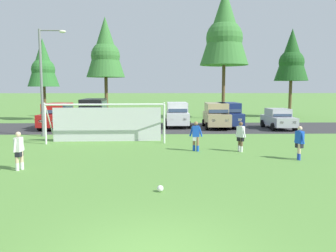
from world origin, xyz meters
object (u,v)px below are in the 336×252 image
at_px(player_winger_left, 196,136).
at_px(parked_car_slot_center_right, 216,115).
at_px(player_midfield_center, 299,143).
at_px(parked_car_slot_center, 177,114).
at_px(parked_car_slot_center_left, 139,118).
at_px(parked_car_slot_left, 94,113).
at_px(parked_car_slot_right, 228,115).
at_px(soccer_ball, 160,189).
at_px(street_lamp, 44,81).
at_px(parked_car_slot_far_left, 57,116).
at_px(parked_car_slot_far_right, 278,119).
at_px(soccer_goal, 107,122).
at_px(player_defender_far, 19,151).
at_px(player_striker_near, 241,137).

xyz_separation_m(player_winger_left, parked_car_slot_center_right, (2.92, 10.91, 0.29)).
height_order(player_midfield_center, parked_car_slot_center, parked_car_slot_center).
xyz_separation_m(player_midfield_center, parked_car_slot_center_left, (-8.53, 13.07, 0.05)).
xyz_separation_m(parked_car_slot_left, parked_car_slot_right, (11.70, 0.64, -0.23)).
height_order(soccer_ball, street_lamp, street_lamp).
bearing_deg(player_midfield_center, parked_car_slot_far_left, 139.46).
xyz_separation_m(parked_car_slot_center_left, parked_car_slot_center, (3.36, 1.40, 0.24)).
xyz_separation_m(player_midfield_center, parked_car_slot_far_right, (3.29, 12.53, 0.05)).
xyz_separation_m(parked_car_slot_center_right, street_lamp, (-13.10, -4.76, 2.80)).
distance_m(soccer_ball, parked_car_slot_center_left, 18.22).
bearing_deg(player_winger_left, parked_car_slot_right, 70.50).
bearing_deg(parked_car_slot_left, parked_car_slot_far_left, -177.67).
bearing_deg(parked_car_slot_center, parked_car_slot_center_left, -157.39).
bearing_deg(parked_car_slot_right, player_winger_left, -109.50).
bearing_deg(player_winger_left, parked_car_slot_center_left, 109.49).
distance_m(player_winger_left, street_lamp, 12.30).
bearing_deg(parked_car_slot_center_left, parked_car_slot_center, 22.61).
xyz_separation_m(player_midfield_center, parked_car_slot_far_left, (-15.43, 13.20, 0.29)).
xyz_separation_m(parked_car_slot_center_right, parked_car_slot_right, (1.17, 0.63, 0.00)).
height_order(soccer_goal, parked_car_slot_center_right, soccer_goal).
bearing_deg(parked_car_slot_right, street_lamp, -159.32).
bearing_deg(parked_car_slot_far_right, player_defender_far, -138.09).
relative_size(player_striker_near, parked_car_slot_center, 0.36).
bearing_deg(parked_car_slot_left, parked_car_slot_center, 9.01).
bearing_deg(parked_car_slot_right, player_striker_near, -98.09).
height_order(player_defender_far, parked_car_slot_center_right, parked_car_slot_center_right).
xyz_separation_m(parked_car_slot_left, parked_car_slot_center_left, (3.84, -0.26, -0.47)).
height_order(parked_car_slot_right, street_lamp, street_lamp).
height_order(parked_car_slot_center_right, parked_car_slot_right, same).
height_order(player_midfield_center, parked_car_slot_right, parked_car_slot_right).
distance_m(player_striker_near, parked_car_slot_center_left, 12.52).
xyz_separation_m(parked_car_slot_far_left, parked_car_slot_left, (3.06, 0.12, 0.23)).
height_order(parked_car_slot_left, parked_car_slot_far_right, parked_car_slot_left).
relative_size(player_winger_left, parked_car_slot_center_left, 0.38).
bearing_deg(parked_car_slot_center_left, parked_car_slot_far_right, -2.57).
height_order(player_defender_far, street_lamp, street_lamp).
relative_size(soccer_ball, street_lamp, 0.03).
bearing_deg(player_defender_far, parked_car_slot_center_right, 54.37).
distance_m(player_striker_near, parked_car_slot_far_right, 11.79).
distance_m(player_striker_near, player_winger_left, 2.42).
distance_m(player_defender_far, street_lamp, 11.07).
xyz_separation_m(soccer_goal, parked_car_slot_center, (4.97, 8.60, -0.18)).
xyz_separation_m(soccer_ball, parked_car_slot_center, (1.57, 19.51, 1.00)).
bearing_deg(parked_car_slot_left, parked_car_slot_center_right, 0.02).
height_order(player_striker_near, player_midfield_center, same).
bearing_deg(parked_car_slot_center, parked_car_slot_far_right, -12.85).
xyz_separation_m(parked_car_slot_far_left, parked_car_slot_center_left, (6.90, -0.13, -0.24)).
relative_size(soccer_ball, player_striker_near, 0.13).
relative_size(parked_car_slot_far_left, parked_car_slot_center_left, 1.10).
relative_size(soccer_goal, parked_car_slot_far_left, 1.58).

